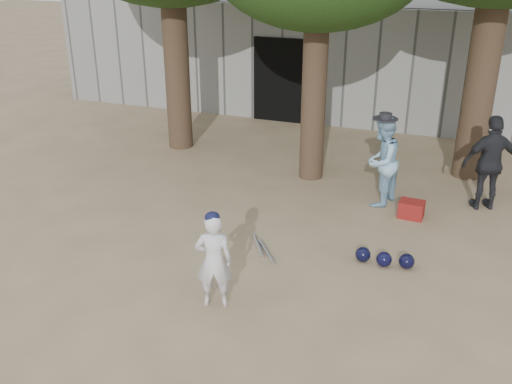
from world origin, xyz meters
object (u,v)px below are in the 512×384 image
at_px(boy_player, 214,261).
at_px(red_bag, 411,209).
at_px(spectator_dark, 490,163).
at_px(spectator_blue, 381,162).

xyz_separation_m(boy_player, red_bag, (2.12, 3.60, -0.51)).
height_order(spectator_dark, red_bag, spectator_dark).
bearing_deg(boy_player, spectator_dark, -146.27).
bearing_deg(boy_player, red_bag, -140.29).
height_order(spectator_blue, red_bag, spectator_blue).
xyz_separation_m(boy_player, spectator_blue, (1.48, 3.98, 0.17)).
height_order(spectator_blue, spectator_dark, spectator_dark).
bearing_deg(spectator_blue, red_bag, 76.76).
bearing_deg(spectator_dark, red_bag, 12.65).
distance_m(spectator_blue, red_bag, 1.00).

